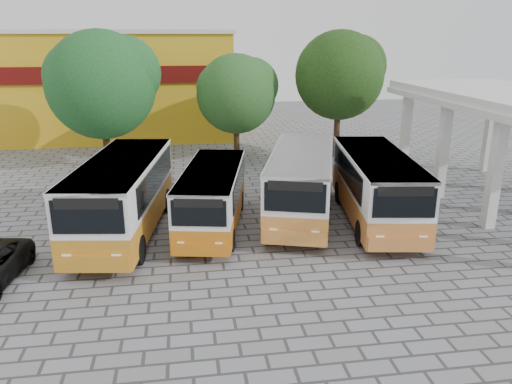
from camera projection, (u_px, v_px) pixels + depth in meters
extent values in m
plane|color=slate|center=(323.00, 256.00, 18.68)|extent=(90.00, 90.00, 0.00)
cube|color=silver|center=(406.00, 133.00, 28.95)|extent=(0.45, 0.45, 5.00)
cube|color=silver|center=(490.00, 130.00, 29.70)|extent=(0.45, 0.45, 5.00)
cube|color=gold|center=(105.00, 86.00, 40.44)|extent=(20.00, 10.00, 8.00)
cube|color=#590C0A|center=(94.00, 75.00, 35.27)|extent=(20.00, 0.20, 1.20)
cube|color=silver|center=(100.00, 32.00, 39.19)|extent=(20.40, 10.40, 0.30)
cube|color=#C17A19|center=(124.00, 212.00, 20.48)|extent=(3.80, 8.96, 1.14)
cube|color=white|center=(122.00, 180.00, 20.07)|extent=(3.80, 8.96, 1.59)
cube|color=white|center=(120.00, 162.00, 19.84)|extent=(3.85, 8.96, 0.13)
cube|color=black|center=(88.00, 181.00, 19.87)|extent=(1.06, 7.09, 1.14)
cube|color=black|center=(155.00, 178.00, 20.25)|extent=(1.06, 7.09, 1.14)
cube|color=black|center=(107.00, 217.00, 15.95)|extent=(2.32, 0.38, 1.14)
cube|color=black|center=(106.00, 203.00, 15.81)|extent=(2.05, 0.35, 0.37)
cylinder|color=black|center=(84.00, 251.00, 17.78)|extent=(0.30, 1.08, 1.08)
cylinder|color=black|center=(150.00, 248.00, 18.12)|extent=(0.30, 1.08, 1.08)
cylinder|color=black|center=(105.00, 202.00, 23.10)|extent=(0.30, 1.08, 1.08)
cylinder|color=black|center=(157.00, 199.00, 23.43)|extent=(0.30, 1.08, 1.08)
cube|color=#C7690F|center=(213.00, 210.00, 21.19)|extent=(3.54, 7.53, 0.95)
cube|color=white|center=(212.00, 184.00, 20.85)|extent=(3.54, 7.53, 1.33)
cube|color=white|center=(212.00, 170.00, 20.67)|extent=(3.58, 7.54, 0.11)
cube|color=black|center=(186.00, 185.00, 20.69)|extent=(1.21, 5.88, 0.95)
cube|color=black|center=(239.00, 183.00, 21.00)|extent=(1.21, 5.88, 0.95)
cube|color=black|center=(219.00, 213.00, 17.41)|extent=(1.92, 0.43, 0.95)
cube|color=black|center=(219.00, 203.00, 17.29)|extent=(1.70, 0.39, 0.31)
cylinder|color=black|center=(192.00, 241.00, 18.94)|extent=(0.25, 0.91, 0.91)
cylinder|color=black|center=(243.00, 238.00, 19.22)|extent=(0.25, 0.91, 0.91)
cylinder|color=black|center=(189.00, 202.00, 23.39)|extent=(0.25, 0.91, 0.91)
cylinder|color=black|center=(230.00, 200.00, 23.67)|extent=(0.25, 0.91, 0.91)
cube|color=orange|center=(301.00, 197.00, 22.45)|extent=(4.82, 8.75, 1.10)
cube|color=white|center=(301.00, 169.00, 22.05)|extent=(4.82, 8.75, 1.54)
cube|color=white|center=(302.00, 153.00, 21.84)|extent=(4.87, 8.76, 0.13)
cube|color=black|center=(273.00, 170.00, 21.86)|extent=(2.04, 6.63, 1.10)
cube|color=black|center=(329.00, 167.00, 22.23)|extent=(2.04, 6.63, 1.10)
cube|color=black|center=(329.00, 198.00, 18.08)|extent=(2.17, 0.70, 1.10)
cube|color=black|center=(329.00, 186.00, 17.94)|extent=(1.92, 0.63, 0.36)
cylinder|color=black|center=(289.00, 229.00, 19.85)|extent=(0.29, 1.05, 1.05)
cylinder|color=black|center=(343.00, 226.00, 20.17)|extent=(0.29, 1.05, 1.05)
cylinder|color=black|center=(266.00, 189.00, 24.98)|extent=(0.29, 1.05, 1.05)
cylinder|color=black|center=(310.00, 188.00, 25.30)|extent=(0.29, 1.05, 1.05)
cube|color=#C37531|center=(375.00, 201.00, 21.93)|extent=(3.71, 8.59, 1.09)
cube|color=white|center=(377.00, 172.00, 21.53)|extent=(3.71, 8.59, 1.53)
cube|color=white|center=(378.00, 157.00, 21.32)|extent=(3.76, 8.60, 0.12)
cube|color=black|center=(349.00, 173.00, 21.35)|extent=(1.07, 6.79, 1.09)
cube|color=black|center=(405.00, 171.00, 21.71)|extent=(1.07, 6.79, 1.09)
cube|color=black|center=(422.00, 203.00, 17.59)|extent=(2.22, 0.38, 1.09)
cube|color=black|center=(423.00, 191.00, 17.46)|extent=(1.96, 0.35, 0.35)
cylinder|color=black|center=(373.00, 235.00, 19.35)|extent=(0.29, 1.04, 1.04)
cylinder|color=black|center=(427.00, 231.00, 19.66)|extent=(0.29, 1.04, 1.04)
cylinder|color=black|center=(332.00, 193.00, 24.44)|extent=(0.29, 1.04, 1.04)
cylinder|color=black|center=(376.00, 191.00, 24.76)|extent=(0.29, 1.04, 1.04)
cylinder|color=#412914|center=(106.00, 137.00, 30.69)|extent=(0.42, 0.42, 3.84)
sphere|color=#16501C|center=(101.00, 85.00, 29.74)|extent=(6.47, 6.47, 6.47)
sphere|color=#16501C|center=(123.00, 73.00, 30.01)|extent=(4.53, 4.53, 4.53)
sphere|color=#16501C|center=(80.00, 77.00, 29.25)|extent=(4.21, 4.21, 4.21)
cylinder|color=#452F19|center=(237.00, 136.00, 32.76)|extent=(0.38, 0.38, 3.20)
sphere|color=#21511A|center=(236.00, 94.00, 31.94)|extent=(5.08, 5.08, 5.08)
sphere|color=#21511A|center=(251.00, 85.00, 32.21)|extent=(3.55, 3.55, 3.55)
sphere|color=#21511A|center=(222.00, 88.00, 31.51)|extent=(3.30, 3.30, 3.30)
cylinder|color=#4B3323|center=(337.00, 128.00, 33.38)|extent=(0.41, 0.41, 3.92)
sphere|color=#15370A|center=(339.00, 75.00, 32.34)|extent=(5.75, 5.75, 5.75)
sphere|color=#15370A|center=(355.00, 66.00, 32.61)|extent=(4.03, 4.03, 4.03)
sphere|color=#15370A|center=(326.00, 69.00, 31.88)|extent=(3.74, 3.74, 3.74)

